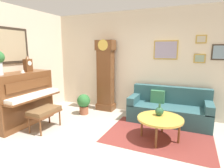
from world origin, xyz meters
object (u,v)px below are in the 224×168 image
at_px(coffee_table, 160,119).
at_px(teacup, 22,72).
at_px(couch, 169,109).
at_px(mantel_clock, 28,64).
at_px(grandfather_clock, 106,77).
at_px(piano_bench, 45,112).
at_px(piano, 22,98).
at_px(green_jug, 159,111).
at_px(potted_plant, 84,103).

distance_m(coffee_table, teacup, 3.20).
distance_m(couch, mantel_clock, 3.60).
bearing_deg(mantel_clock, grandfather_clock, 47.53).
height_order(piano_bench, couch, couch).
bearing_deg(grandfather_clock, piano, -128.06).
relative_size(green_jug, potted_plant, 0.43).
height_order(green_jug, potted_plant, green_jug).
distance_m(grandfather_clock, teacup, 2.17).
bearing_deg(green_jug, mantel_clock, -173.42).
bearing_deg(teacup, piano, -173.96).
xyz_separation_m(mantel_clock, teacup, (0.09, -0.24, -0.15)).
bearing_deg(teacup, coffee_table, 9.00).
distance_m(piano, potted_plant, 1.54).
distance_m(grandfather_clock, coffee_table, 2.24).
height_order(teacup, potted_plant, teacup).
distance_m(piano_bench, grandfather_clock, 1.98).
bearing_deg(teacup, grandfather_clock, 53.64).
bearing_deg(couch, piano, -154.08).
distance_m(coffee_table, green_jug, 0.17).
relative_size(grandfather_clock, couch, 1.07).
height_order(mantel_clock, green_jug, mantel_clock).
relative_size(piano, couch, 0.76).
bearing_deg(couch, mantel_clock, -157.88).
relative_size(piano_bench, grandfather_clock, 0.34).
xyz_separation_m(piano_bench, mantel_clock, (-0.72, 0.30, 1.00)).
xyz_separation_m(piano_bench, couch, (2.46, 1.59, -0.09)).
relative_size(piano, potted_plant, 2.57).
distance_m(piano_bench, mantel_clock, 1.27).
relative_size(grandfather_clock, mantel_clock, 5.34).
bearing_deg(potted_plant, teacup, -128.05).
bearing_deg(potted_plant, grandfather_clock, 57.08).
relative_size(piano_bench, teacup, 6.03).
height_order(couch, green_jug, couch).
xyz_separation_m(grandfather_clock, teacup, (-1.27, -1.73, 0.30)).
relative_size(piano_bench, mantel_clock, 1.84).
height_order(piano, piano_bench, piano).
distance_m(piano, grandfather_clock, 2.24).
height_order(grandfather_clock, potted_plant, grandfather_clock).
relative_size(couch, teacup, 16.38).
distance_m(coffee_table, mantel_clock, 3.30).
bearing_deg(mantel_clock, piano, -90.60).
height_order(piano, potted_plant, piano).
xyz_separation_m(grandfather_clock, potted_plant, (-0.39, -0.59, -0.64)).
bearing_deg(teacup, couch, 26.42).
xyz_separation_m(couch, potted_plant, (-2.20, -0.40, 0.01)).
xyz_separation_m(couch, green_jug, (-0.08, -0.93, 0.23)).
xyz_separation_m(couch, coffee_table, (-0.04, -1.05, 0.11)).
bearing_deg(piano_bench, grandfather_clock, 70.21).
xyz_separation_m(piano, couch, (3.18, 1.55, -0.31)).
height_order(piano_bench, coffee_table, piano_bench).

